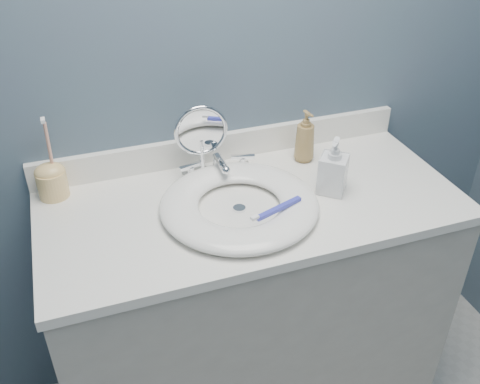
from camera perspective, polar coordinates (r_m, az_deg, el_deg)
name	(u,v)px	position (r m, az deg, el deg)	size (l,w,h in m)	color
back_wall	(222,63)	(1.64, -1.99, 13.59)	(2.20, 0.02, 2.40)	#48606D
vanity_cabinet	(250,311)	(1.85, 1.12, -12.61)	(1.20, 0.55, 0.85)	#B5B0A5
countertop	(252,205)	(1.56, 1.29, -1.39)	(1.22, 0.57, 0.03)	white
backsplash	(224,146)	(1.74, -1.69, 4.93)	(1.22, 0.02, 0.09)	white
basin	(239,204)	(1.51, -0.08, -1.31)	(0.45, 0.45, 0.04)	white
drain	(239,209)	(1.51, -0.08, -1.78)	(0.04, 0.04, 0.01)	silver
faucet	(218,168)	(1.66, -2.31, 2.62)	(0.25, 0.13, 0.07)	silver
makeup_mirror	(201,139)	(1.60, -4.15, 5.67)	(0.16, 0.09, 0.24)	silver
soap_bottle_amber	(305,136)	(1.73, 6.96, 5.93)	(0.07, 0.07, 0.17)	olive
soap_bottle_clear	(334,166)	(1.57, 9.95, 2.78)	(0.08, 0.08, 0.17)	silver
toothbrush_holder	(51,179)	(1.64, -19.47, 1.30)	(0.09, 0.09, 0.25)	#EAC175
toothbrush_lying	(277,209)	(1.45, 3.95, -1.85)	(0.17, 0.07, 0.02)	#3338B5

